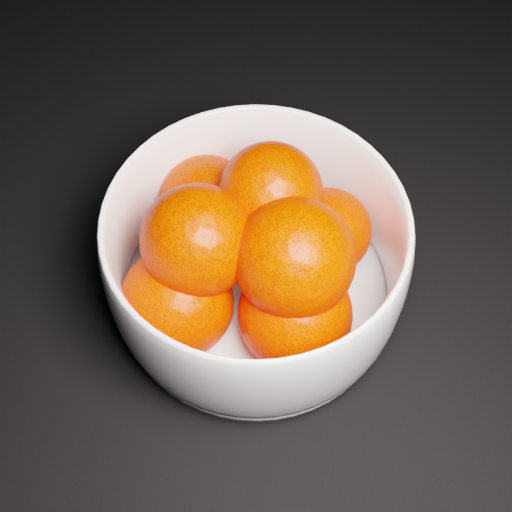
# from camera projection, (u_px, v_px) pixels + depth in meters

# --- Properties ---
(ground) EXTENTS (3.00, 3.00, 0.00)m
(ground) POSITION_uv_depth(u_px,v_px,m) (65.00, 82.00, 0.81)
(ground) COLOR black
(ground) RESTS_ON ground
(bowl) EXTENTS (0.25, 0.25, 0.12)m
(bowl) POSITION_uv_depth(u_px,v_px,m) (256.00, 260.00, 0.60)
(bowl) COLOR white
(bowl) RESTS_ON ground
(orange_pile) EXTENTS (0.20, 0.19, 0.14)m
(orange_pile) POSITION_uv_depth(u_px,v_px,m) (249.00, 254.00, 0.58)
(orange_pile) COLOR #FC2300
(orange_pile) RESTS_ON bowl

